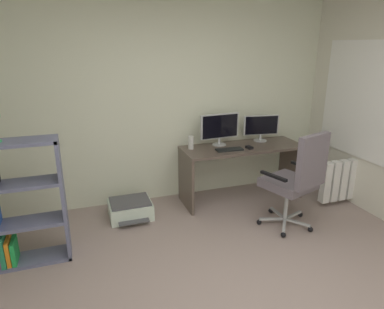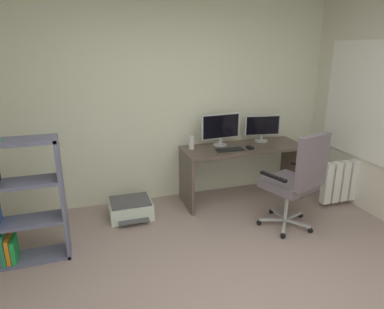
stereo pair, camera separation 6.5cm
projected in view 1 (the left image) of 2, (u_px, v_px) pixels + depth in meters
name	position (u px, v px, depth m)	size (l,w,h in m)	color
wall_back	(164.00, 98.00, 4.39)	(4.54, 0.10, 2.71)	silver
window_pane	(364.00, 101.00, 4.18)	(0.01, 1.25, 1.34)	white
window_frame	(364.00, 101.00, 4.18)	(0.02, 1.33, 1.42)	white
desk	(242.00, 160.00, 4.54)	(1.60, 0.58, 0.74)	brown
monitor_main	(220.00, 127.00, 4.46)	(0.54, 0.18, 0.42)	#B2B5B7
monitor_secondary	(261.00, 126.00, 4.66)	(0.49, 0.18, 0.36)	#B2B5B7
keyboard	(229.00, 150.00, 4.30)	(0.34, 0.13, 0.02)	black
computer_mouse	(249.00, 147.00, 4.36)	(0.06, 0.10, 0.03)	black
desktop_speaker	(191.00, 143.00, 4.33)	(0.07, 0.07, 0.17)	silver
office_chair	(297.00, 177.00, 3.74)	(0.65, 0.69, 1.14)	#B7BABC
bookshelf	(3.00, 210.00, 3.11)	(0.85, 0.28, 1.21)	slate
printer	(130.00, 209.00, 4.15)	(0.51, 0.50, 0.22)	silver
radiator	(346.00, 179.00, 4.47)	(0.75, 0.10, 0.54)	white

